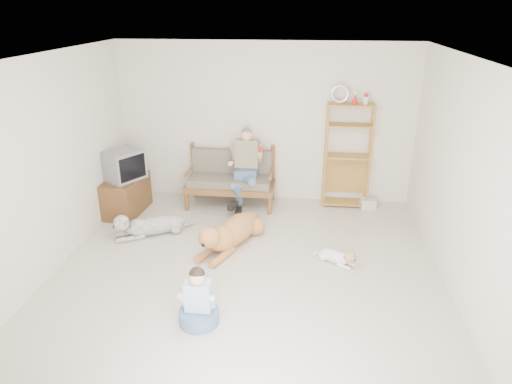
# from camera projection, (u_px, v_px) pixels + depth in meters

# --- Properties ---
(floor) EXTENTS (5.50, 5.50, 0.00)m
(floor) POSITION_uv_depth(u_px,v_px,m) (245.00, 282.00, 5.73)
(floor) COLOR beige
(floor) RESTS_ON ground
(ceiling) EXTENTS (5.50, 5.50, 0.00)m
(ceiling) POSITION_uv_depth(u_px,v_px,m) (242.00, 60.00, 4.69)
(ceiling) COLOR white
(ceiling) RESTS_ON ground
(wall_back) EXTENTS (5.00, 0.00, 5.00)m
(wall_back) POSITION_uv_depth(u_px,v_px,m) (265.00, 124.00, 7.74)
(wall_back) COLOR beige
(wall_back) RESTS_ON ground
(wall_front) EXTENTS (5.00, 0.00, 5.00)m
(wall_front) POSITION_uv_depth(u_px,v_px,m) (182.00, 350.00, 2.69)
(wall_front) COLOR beige
(wall_front) RESTS_ON ground
(wall_left) EXTENTS (0.00, 5.50, 5.50)m
(wall_left) POSITION_uv_depth(u_px,v_px,m) (37.00, 174.00, 5.46)
(wall_left) COLOR beige
(wall_left) RESTS_ON ground
(wall_right) EXTENTS (0.00, 5.50, 5.50)m
(wall_right) POSITION_uv_depth(u_px,v_px,m) (471.00, 191.00, 4.96)
(wall_right) COLOR beige
(wall_right) RESTS_ON ground
(loveseat) EXTENTS (1.50, 0.70, 0.95)m
(loveseat) POSITION_uv_depth(u_px,v_px,m) (231.00, 177.00, 7.80)
(loveseat) COLOR brown
(loveseat) RESTS_ON ground
(man) EXTENTS (0.51, 0.74, 1.19)m
(man) POSITION_uv_depth(u_px,v_px,m) (244.00, 174.00, 7.55)
(man) COLOR slate
(man) RESTS_ON loveseat
(etagere) EXTENTS (0.78, 0.34, 2.06)m
(etagere) POSITION_uv_depth(u_px,v_px,m) (347.00, 155.00, 7.58)
(etagere) COLOR #A87B35
(etagere) RESTS_ON ground
(book_stack) EXTENTS (0.27, 0.21, 0.16)m
(book_stack) POSITION_uv_depth(u_px,v_px,m) (368.00, 203.00, 7.78)
(book_stack) COLOR silver
(book_stack) RESTS_ON ground
(tv_stand) EXTENTS (0.58, 0.94, 0.60)m
(tv_stand) POSITION_uv_depth(u_px,v_px,m) (126.00, 195.00, 7.54)
(tv_stand) COLOR brown
(tv_stand) RESTS_ON ground
(crt_tv) EXTENTS (0.69, 0.73, 0.48)m
(crt_tv) POSITION_uv_depth(u_px,v_px,m) (124.00, 165.00, 7.31)
(crt_tv) COLOR slate
(crt_tv) RESTS_ON tv_stand
(wall_outlet) EXTENTS (0.12, 0.02, 0.08)m
(wall_outlet) POSITION_uv_depth(u_px,v_px,m) (196.00, 179.00, 8.25)
(wall_outlet) COLOR silver
(wall_outlet) RESTS_ON ground
(golden_retriever) EXTENTS (0.85, 1.60, 0.51)m
(golden_retriever) POSITION_uv_depth(u_px,v_px,m) (230.00, 233.00, 6.50)
(golden_retriever) COLOR #AC713B
(golden_retriever) RESTS_ON ground
(shaggy_dog) EXTENTS (1.16, 0.75, 0.39)m
(shaggy_dog) POSITION_uv_depth(u_px,v_px,m) (149.00, 225.00, 6.84)
(shaggy_dog) COLOR white
(shaggy_dog) RESTS_ON ground
(terrier) EXTENTS (0.58, 0.44, 0.25)m
(terrier) POSITION_uv_depth(u_px,v_px,m) (339.00, 257.00, 6.09)
(terrier) COLOR white
(terrier) RESTS_ON ground
(child) EXTENTS (0.44, 0.44, 0.69)m
(child) POSITION_uv_depth(u_px,v_px,m) (198.00, 303.00, 4.91)
(child) COLOR slate
(child) RESTS_ON ground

